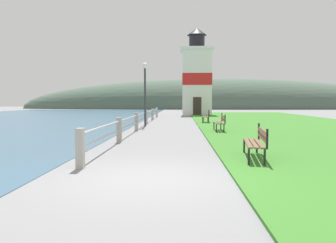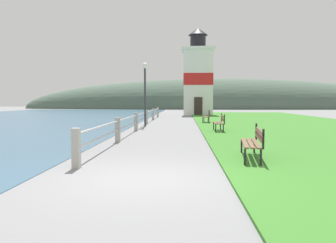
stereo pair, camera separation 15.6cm
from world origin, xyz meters
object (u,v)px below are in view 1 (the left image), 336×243
(park_bench_midway, at_px, (220,122))
(lamp_post, at_px, (145,82))
(park_bench_near, at_px, (257,141))
(lighthouse, at_px, (197,78))
(park_bench_far, at_px, (207,116))

(park_bench_midway, height_order, lamp_post, lamp_post)
(park_bench_near, bearing_deg, park_bench_midway, -82.35)
(lighthouse, xyz_separation_m, lamp_post, (-3.99, -16.96, -1.48))
(park_bench_far, height_order, lamp_post, lamp_post)
(park_bench_midway, bearing_deg, park_bench_near, 91.88)
(park_bench_near, bearing_deg, lighthouse, -81.83)
(park_bench_far, distance_m, lamp_post, 5.66)
(park_bench_midway, height_order, lighthouse, lighthouse)
(park_bench_far, relative_size, lamp_post, 0.43)
(park_bench_near, relative_size, lamp_post, 0.52)
(park_bench_near, height_order, park_bench_midway, same)
(park_bench_far, bearing_deg, park_bench_near, 97.22)
(park_bench_midway, distance_m, park_bench_far, 6.65)
(lighthouse, bearing_deg, park_bench_far, -89.55)
(park_bench_near, height_order, lamp_post, lamp_post)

